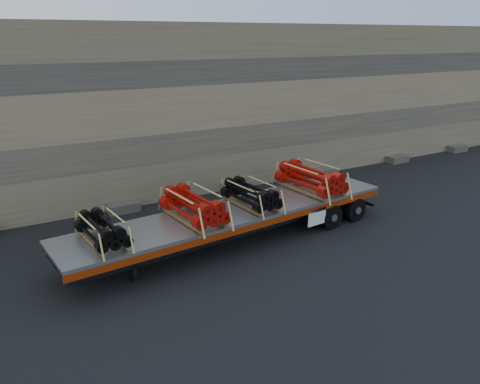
% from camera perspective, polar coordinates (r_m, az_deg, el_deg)
% --- Properties ---
extents(ground, '(120.00, 120.00, 0.00)m').
position_cam_1_polar(ground, '(15.82, 1.49, -5.71)').
color(ground, black).
rests_on(ground, ground).
extents(rock_wall, '(44.00, 3.00, 7.00)m').
position_cam_1_polar(rock_wall, '(20.48, -8.07, 9.94)').
color(rock_wall, '#7A6B54').
rests_on(rock_wall, ground).
extents(trailer, '(11.66, 3.27, 1.15)m').
position_cam_1_polar(trailer, '(15.33, -0.66, -4.18)').
color(trailer, '#ABAEB3').
rests_on(trailer, ground).
extents(bundle_front, '(1.14, 2.00, 0.68)m').
position_cam_1_polar(bundle_front, '(13.20, -16.44, -4.54)').
color(bundle_front, black).
rests_on(bundle_front, trailer).
extents(bundle_midfront, '(1.40, 2.46, 0.84)m').
position_cam_1_polar(bundle_midfront, '(14.23, -5.67, -1.81)').
color(bundle_midfront, '#A70F08').
rests_on(bundle_midfront, trailer).
extents(bundle_midrear, '(1.24, 2.18, 0.74)m').
position_cam_1_polar(bundle_midrear, '(15.35, 1.32, -0.38)').
color(bundle_midrear, black).
rests_on(bundle_midrear, trailer).
extents(bundle_rear, '(1.49, 2.63, 0.90)m').
position_cam_1_polar(bundle_rear, '(16.99, 8.62, 1.56)').
color(bundle_rear, '#A70F08').
rests_on(bundle_rear, trailer).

